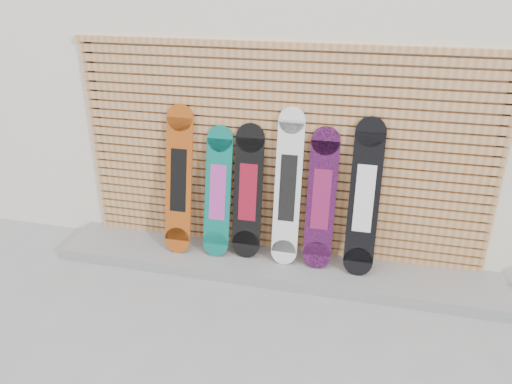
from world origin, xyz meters
TOP-DOWN VIEW (x-y plane):
  - ground at (0.00, 0.00)m, footprint 80.00×80.00m
  - building at (0.50, 3.50)m, footprint 12.00×5.00m
  - concrete_step at (-0.15, 0.68)m, footprint 4.60×0.70m
  - slat_wall at (-0.15, 0.97)m, footprint 4.26×0.08m
  - snowboard_0 at (-1.18, 0.76)m, footprint 0.28×0.38m
  - snowboard_1 at (-0.76, 0.77)m, footprint 0.27×0.35m
  - snowboard_2 at (-0.44, 0.80)m, footprint 0.30×0.30m
  - snowboard_3 at (-0.03, 0.78)m, footprint 0.27×0.33m
  - snowboard_4 at (0.31, 0.78)m, footprint 0.28×0.33m
  - snowboard_5 at (0.72, 0.77)m, footprint 0.29×0.36m

SIDE VIEW (x-z plane):
  - ground at x=0.00m, z-range 0.00..0.00m
  - concrete_step at x=-0.15m, z-range 0.00..0.12m
  - snowboard_1 at x=-0.76m, z-range 0.12..1.47m
  - snowboard_2 at x=-0.44m, z-range 0.12..1.51m
  - snowboard_4 at x=0.31m, z-range 0.12..1.54m
  - snowboard_5 at x=0.72m, z-range 0.12..1.66m
  - snowboard_0 at x=-1.18m, z-range 0.12..1.66m
  - snowboard_3 at x=-0.03m, z-range 0.12..1.71m
  - slat_wall at x=-0.15m, z-range 0.06..2.35m
  - building at x=0.50m, z-range 0.00..3.60m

